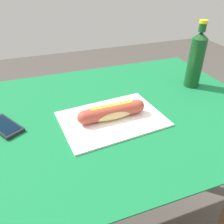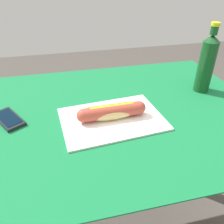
% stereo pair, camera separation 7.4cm
% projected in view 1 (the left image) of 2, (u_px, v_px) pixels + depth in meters
% --- Properties ---
extents(dining_table, '(1.18, 0.78, 0.76)m').
position_uv_depth(dining_table, '(96.00, 146.00, 0.87)').
color(dining_table, brown).
rests_on(dining_table, ground).
extents(paper_wrapper, '(0.35, 0.26, 0.01)m').
position_uv_depth(paper_wrapper, '(112.00, 119.00, 0.76)').
color(paper_wrapper, white).
rests_on(paper_wrapper, dining_table).
extents(hot_dog, '(0.23, 0.06, 0.05)m').
position_uv_depth(hot_dog, '(112.00, 112.00, 0.75)').
color(hot_dog, '#E5BC75').
rests_on(hot_dog, paper_wrapper).
extents(cell_phone, '(0.12, 0.15, 0.01)m').
position_uv_depth(cell_phone, '(5.00, 126.00, 0.72)').
color(cell_phone, black).
rests_on(cell_phone, dining_table).
extents(soda_bottle, '(0.06, 0.06, 0.26)m').
position_uv_depth(soda_bottle, '(196.00, 59.00, 0.91)').
color(soda_bottle, '#14471E').
rests_on(soda_bottle, dining_table).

